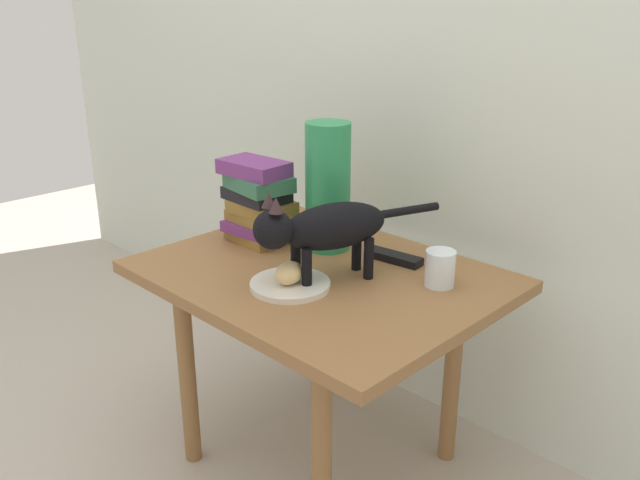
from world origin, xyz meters
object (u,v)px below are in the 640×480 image
at_px(bread_roll, 289,273).
at_px(tv_remote, 394,257).
at_px(plate, 290,285).
at_px(side_table, 320,297).
at_px(candle_jar, 440,270).
at_px(book_stack, 258,201).
at_px(cat, 323,228).
at_px(green_vase, 328,187).

relative_size(bread_roll, tv_remote, 0.53).
bearing_deg(plate, side_table, 99.48).
bearing_deg(candle_jar, book_stack, -168.70).
relative_size(side_table, cat, 1.84).
bearing_deg(side_table, book_stack, 173.64).
xyz_separation_m(plate, candle_jar, (0.24, 0.25, 0.03)).
distance_m(side_table, cat, 0.21).
relative_size(bread_roll, candle_jar, 0.94).
relative_size(plate, green_vase, 0.56).
xyz_separation_m(side_table, candle_jar, (0.26, 0.13, 0.11)).
xyz_separation_m(green_vase, candle_jar, (0.35, 0.01, -0.13)).
bearing_deg(plate, book_stack, 152.23).
bearing_deg(tv_remote, side_table, -124.08).
xyz_separation_m(side_table, bread_roll, (0.02, -0.12, 0.11)).
relative_size(plate, book_stack, 0.82).
bearing_deg(bread_roll, green_vase, 115.38).
height_order(cat, tv_remote, cat).
relative_size(book_stack, tv_remote, 1.51).
bearing_deg(candle_jar, bread_roll, -132.51).
distance_m(plate, candle_jar, 0.35).
bearing_deg(plate, candle_jar, 46.56).
bearing_deg(side_table, tv_remote, 62.94).
distance_m(book_stack, green_vase, 0.20).
height_order(plate, green_vase, green_vase).
xyz_separation_m(bread_roll, cat, (0.03, 0.08, 0.09)).
bearing_deg(cat, side_table, 140.76).
height_order(plate, candle_jar, candle_jar).
bearing_deg(green_vase, cat, -48.97).
bearing_deg(candle_jar, green_vase, -179.05).
distance_m(side_table, book_stack, 0.32).
distance_m(bread_roll, green_vase, 0.31).
bearing_deg(candle_jar, plate, -133.44).
bearing_deg(cat, green_vase, 131.03).
bearing_deg(bread_roll, side_table, 100.37).
relative_size(book_stack, candle_jar, 2.66).
bearing_deg(cat, bread_roll, -107.16).
height_order(side_table, plate, plate).
bearing_deg(tv_remote, cat, -107.78).
bearing_deg(cat, tv_remote, 79.24).
relative_size(side_table, green_vase, 2.51).
bearing_deg(side_table, green_vase, 127.21).
bearing_deg(bread_roll, book_stack, 151.65).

